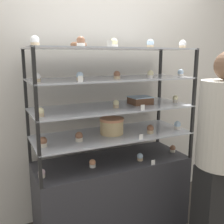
% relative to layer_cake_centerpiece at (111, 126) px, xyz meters
% --- Properties ---
extents(back_wall, '(8.00, 0.05, 2.60)m').
position_rel_layer_cake_centerpiece_xyz_m(back_wall, '(0.00, 0.41, 0.31)').
color(back_wall, silver).
rests_on(back_wall, ground_plane).
extents(display_base, '(1.37, 0.54, 0.67)m').
position_rel_layer_cake_centerpiece_xyz_m(display_base, '(0.00, -0.01, -0.65)').
color(display_base, '#333338').
rests_on(display_base, ground_plane).
extents(display_riser_lower, '(1.37, 0.54, 0.24)m').
position_rel_layer_cake_centerpiece_xyz_m(display_riser_lower, '(0.00, -0.01, -0.08)').
color(display_riser_lower, black).
rests_on(display_riser_lower, display_base).
extents(display_riser_middle, '(1.37, 0.54, 0.24)m').
position_rel_layer_cake_centerpiece_xyz_m(display_riser_middle, '(0.00, -0.01, 0.16)').
color(display_riser_middle, black).
rests_on(display_riser_middle, display_riser_lower).
extents(display_riser_upper, '(1.37, 0.54, 0.24)m').
position_rel_layer_cake_centerpiece_xyz_m(display_riser_upper, '(0.00, -0.01, 0.41)').
color(display_riser_upper, black).
rests_on(display_riser_upper, display_riser_middle).
extents(display_riser_top, '(1.37, 0.54, 0.24)m').
position_rel_layer_cake_centerpiece_xyz_m(display_riser_top, '(0.00, -0.01, 0.65)').
color(display_riser_top, black).
rests_on(display_riser_top, display_riser_upper).
extents(layer_cake_centerpiece, '(0.21, 0.21, 0.14)m').
position_rel_layer_cake_centerpiece_xyz_m(layer_cake_centerpiece, '(0.00, 0.00, 0.00)').
color(layer_cake_centerpiece, '#DBBC84').
rests_on(layer_cake_centerpiece, display_riser_lower).
extents(sheet_cake_frosted, '(0.19, 0.16, 0.07)m').
position_rel_layer_cake_centerpiece_xyz_m(sheet_cake_frosted, '(0.29, -0.00, 0.21)').
color(sheet_cake_frosted, brown).
rests_on(sheet_cake_frosted, display_riser_middle).
extents(cupcake_0, '(0.05, 0.05, 0.07)m').
position_rel_layer_cake_centerpiece_xyz_m(cupcake_0, '(-0.63, -0.09, -0.28)').
color(cupcake_0, beige).
rests_on(cupcake_0, display_base).
extents(cupcake_1, '(0.05, 0.05, 0.07)m').
position_rel_layer_cake_centerpiece_xyz_m(cupcake_1, '(-0.21, -0.07, -0.28)').
color(cupcake_1, white).
rests_on(cupcake_1, display_base).
extents(cupcake_2, '(0.05, 0.05, 0.07)m').
position_rel_layer_cake_centerpiece_xyz_m(cupcake_2, '(0.23, -0.12, -0.28)').
color(cupcake_2, '#CCB28C').
rests_on(cupcake_2, display_base).
extents(cupcake_3, '(0.05, 0.05, 0.07)m').
position_rel_layer_cake_centerpiece_xyz_m(cupcake_3, '(0.62, -0.07, -0.28)').
color(cupcake_3, beige).
rests_on(cupcake_3, display_base).
extents(price_tag_0, '(0.04, 0.00, 0.04)m').
position_rel_layer_cake_centerpiece_xyz_m(price_tag_0, '(0.28, -0.25, -0.29)').
color(price_tag_0, white).
rests_on(price_tag_0, display_base).
extents(cupcake_4, '(0.06, 0.06, 0.08)m').
position_rel_layer_cake_centerpiece_xyz_m(cupcake_4, '(-0.61, -0.09, -0.03)').
color(cupcake_4, beige).
rests_on(cupcake_4, display_riser_lower).
extents(cupcake_5, '(0.06, 0.06, 0.08)m').
position_rel_layer_cake_centerpiece_xyz_m(cupcake_5, '(-0.32, -0.08, -0.03)').
color(cupcake_5, beige).
rests_on(cupcake_5, display_riser_lower).
extents(cupcake_6, '(0.06, 0.06, 0.08)m').
position_rel_layer_cake_centerpiece_xyz_m(cupcake_6, '(0.32, -0.13, -0.03)').
color(cupcake_6, '#CCB28C').
rests_on(cupcake_6, display_riser_lower).
extents(cupcake_7, '(0.06, 0.06, 0.08)m').
position_rel_layer_cake_centerpiece_xyz_m(cupcake_7, '(0.62, -0.13, -0.03)').
color(cupcake_7, white).
rests_on(cupcake_7, display_riser_lower).
extents(price_tag_1, '(0.04, 0.00, 0.04)m').
position_rel_layer_cake_centerpiece_xyz_m(price_tag_1, '(0.15, -0.25, -0.05)').
color(price_tag_1, white).
rests_on(price_tag_1, display_riser_lower).
extents(cupcake_8, '(0.05, 0.05, 0.07)m').
position_rel_layer_cake_centerpiece_xyz_m(cupcake_8, '(-0.62, -0.14, 0.21)').
color(cupcake_8, '#CCB28C').
rests_on(cupcake_8, display_riser_middle).
extents(cupcake_9, '(0.05, 0.05, 0.07)m').
position_rel_layer_cake_centerpiece_xyz_m(cupcake_9, '(0.01, -0.07, 0.21)').
color(cupcake_9, '#CCB28C').
rests_on(cupcake_9, display_riser_middle).
extents(cupcake_10, '(0.05, 0.05, 0.07)m').
position_rel_layer_cake_centerpiece_xyz_m(cupcake_10, '(0.63, -0.07, 0.21)').
color(cupcake_10, beige).
rests_on(cupcake_10, display_riser_middle).
extents(price_tag_2, '(0.04, 0.00, 0.04)m').
position_rel_layer_cake_centerpiece_xyz_m(price_tag_2, '(0.16, -0.25, 0.20)').
color(price_tag_2, white).
rests_on(price_tag_2, display_riser_middle).
extents(cupcake_11, '(0.05, 0.05, 0.06)m').
position_rel_layer_cake_centerpiece_xyz_m(cupcake_11, '(-0.63, -0.10, 0.45)').
color(cupcake_11, '#CCB28C').
rests_on(cupcake_11, display_riser_upper).
extents(cupcake_12, '(0.05, 0.05, 0.06)m').
position_rel_layer_cake_centerpiece_xyz_m(cupcake_12, '(-0.32, -0.12, 0.45)').
color(cupcake_12, '#CCB28C').
rests_on(cupcake_12, display_riser_upper).
extents(cupcake_13, '(0.05, 0.05, 0.06)m').
position_rel_layer_cake_centerpiece_xyz_m(cupcake_13, '(-0.00, -0.11, 0.45)').
color(cupcake_13, '#CCB28C').
rests_on(cupcake_13, display_riser_upper).
extents(cupcake_14, '(0.05, 0.05, 0.06)m').
position_rel_layer_cake_centerpiece_xyz_m(cupcake_14, '(0.31, -0.12, 0.45)').
color(cupcake_14, white).
rests_on(cupcake_14, display_riser_upper).
extents(cupcake_15, '(0.05, 0.05, 0.06)m').
position_rel_layer_cake_centerpiece_xyz_m(cupcake_15, '(0.64, -0.11, 0.45)').
color(cupcake_15, white).
rests_on(cupcake_15, display_riser_upper).
extents(price_tag_3, '(0.04, 0.00, 0.04)m').
position_rel_layer_cake_centerpiece_xyz_m(price_tag_3, '(-0.36, -0.25, 0.44)').
color(price_tag_3, white).
rests_on(price_tag_3, display_riser_upper).
extents(cupcake_16, '(0.06, 0.06, 0.07)m').
position_rel_layer_cake_centerpiece_xyz_m(cupcake_16, '(-0.62, -0.06, 0.70)').
color(cupcake_16, '#CCB28C').
rests_on(cupcake_16, display_riser_top).
extents(cupcake_17, '(0.06, 0.06, 0.07)m').
position_rel_layer_cake_centerpiece_xyz_m(cupcake_17, '(-0.31, -0.15, 0.70)').
color(cupcake_17, white).
rests_on(cupcake_17, display_riser_top).
extents(cupcake_18, '(0.06, 0.06, 0.07)m').
position_rel_layer_cake_centerpiece_xyz_m(cupcake_18, '(-0.01, -0.06, 0.70)').
color(cupcake_18, white).
rests_on(cupcake_18, display_riser_top).
extents(cupcake_19, '(0.06, 0.06, 0.07)m').
position_rel_layer_cake_centerpiece_xyz_m(cupcake_19, '(0.33, -0.08, 0.70)').
color(cupcake_19, '#CCB28C').
rests_on(cupcake_19, display_riser_top).
extents(cupcake_20, '(0.06, 0.06, 0.07)m').
position_rel_layer_cake_centerpiece_xyz_m(cupcake_20, '(0.64, -0.12, 0.70)').
color(cupcake_20, '#CCB28C').
rests_on(cupcake_20, display_riser_top).
extents(price_tag_4, '(0.04, 0.00, 0.04)m').
position_rel_layer_cake_centerpiece_xyz_m(price_tag_4, '(-0.13, -0.25, 0.68)').
color(price_tag_4, white).
rests_on(price_tag_4, display_riser_top).
extents(donut_glazed, '(0.13, 0.13, 0.04)m').
position_rel_layer_cake_centerpiece_xyz_m(donut_glazed, '(-0.29, -0.02, 0.68)').
color(donut_glazed, brown).
rests_on(donut_glazed, display_riser_top).
extents(customer_figure, '(0.38, 0.38, 1.62)m').
position_rel_layer_cake_centerpiece_xyz_m(customer_figure, '(0.63, -0.64, -0.12)').
color(customer_figure, black).
rests_on(customer_figure, ground_plane).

